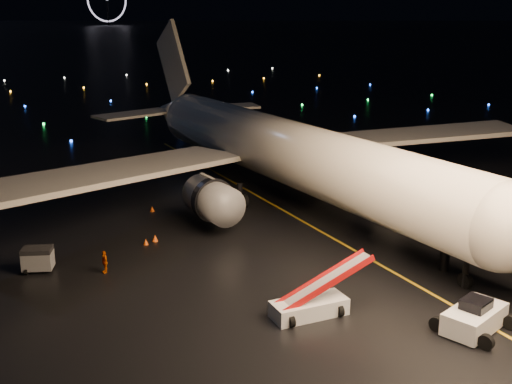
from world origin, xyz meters
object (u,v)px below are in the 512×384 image
pushback_tug (475,315)px  crew_c (105,262)px  belt_loader (309,291)px  baggage_cart_1 (38,259)px  airliner (269,112)px

pushback_tug → crew_c: pushback_tug is taller
belt_loader → crew_c: size_ratio=4.23×
pushback_tug → baggage_cart_1: size_ratio=2.04×
belt_loader → crew_c: 15.45m
belt_loader → crew_c: (-9.49, 12.16, -0.85)m
airliner → belt_loader: (-9.95, -24.33, -6.68)m
airliner → crew_c: bearing=-151.4°
pushback_tug → crew_c: bearing=114.6°
pushback_tug → baggage_cart_1: (-21.27, 20.41, -0.12)m
airliner → belt_loader: size_ratio=8.60×
airliner → pushback_tug: (-2.35, -30.20, -7.34)m
crew_c → pushback_tug: bearing=38.4°
baggage_cart_1 → crew_c: bearing=-8.9°
airliner → belt_loader: bearing=-115.7°
pushback_tug → baggage_cart_1: bearing=117.3°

